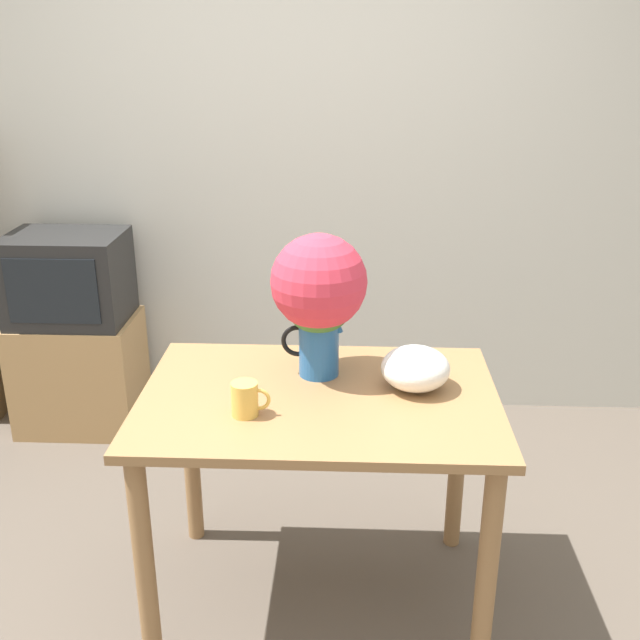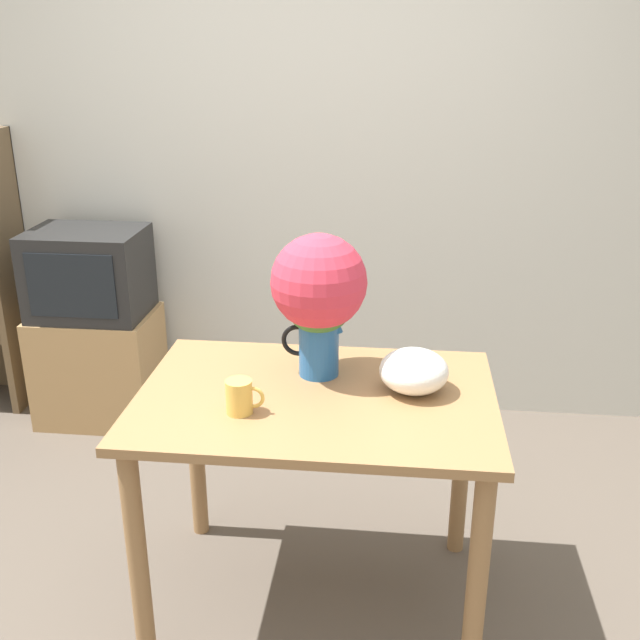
{
  "view_description": "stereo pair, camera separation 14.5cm",
  "coord_description": "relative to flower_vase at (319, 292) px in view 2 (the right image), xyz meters",
  "views": [
    {
      "loc": [
        0.29,
        -1.86,
        1.84
      ],
      "look_at": [
        0.19,
        0.37,
        0.98
      ],
      "focal_mm": 42.0,
      "sensor_mm": 36.0,
      "label": 1
    },
    {
      "loc": [
        0.43,
        -1.85,
        1.84
      ],
      "look_at": [
        0.19,
        0.37,
        0.98
      ],
      "focal_mm": 42.0,
      "sensor_mm": 36.0,
      "label": 2
    }
  ],
  "objects": [
    {
      "name": "flower_vase",
      "position": [
        0.0,
        0.0,
        0.0
      ],
      "size": [
        0.31,
        0.31,
        0.47
      ],
      "color": "#235B9E",
      "rests_on": "table"
    },
    {
      "name": "wall_back",
      "position": [
        -0.18,
        1.36,
        0.23
      ],
      "size": [
        8.0,
        0.05,
        2.6
      ],
      "color": "silver",
      "rests_on": "ground_plane"
    },
    {
      "name": "tv_set",
      "position": [
        -1.22,
        1.05,
        -0.31
      ],
      "size": [
        0.53,
        0.4,
        0.42
      ],
      "color": "black",
      "rests_on": "tv_stand"
    },
    {
      "name": "tv_stand",
      "position": [
        -1.22,
        1.05,
        -0.8
      ],
      "size": [
        0.58,
        0.41,
        0.56
      ],
      "color": "tan",
      "rests_on": "ground_plane"
    },
    {
      "name": "ground_plane",
      "position": [
        -0.18,
        -0.37,
        -1.07
      ],
      "size": [
        12.0,
        12.0,
        0.0
      ],
      "primitive_type": "plane",
      "color": "brown"
    },
    {
      "name": "coffee_mug",
      "position": [
        -0.2,
        -0.29,
        -0.23
      ],
      "size": [
        0.12,
        0.08,
        0.1
      ],
      "color": "gold",
      "rests_on": "table"
    },
    {
      "name": "white_bowl",
      "position": [
        0.31,
        -0.09,
        -0.22
      ],
      "size": [
        0.22,
        0.22,
        0.13
      ],
      "color": "white",
      "rests_on": "table"
    },
    {
      "name": "table",
      "position": [
        0.01,
        -0.15,
        -0.42
      ],
      "size": [
        1.11,
        0.77,
        0.79
      ],
      "color": "olive",
      "rests_on": "ground_plane"
    }
  ]
}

